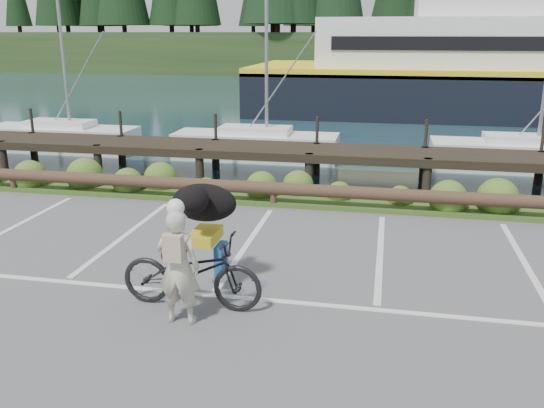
{
  "coord_description": "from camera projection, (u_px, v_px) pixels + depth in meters",
  "views": [
    {
      "loc": [
        2.6,
        -8.45,
        4.05
      ],
      "look_at": [
        0.66,
        1.19,
        1.1
      ],
      "focal_mm": 38.0,
      "sensor_mm": 36.0,
      "label": 1
    }
  ],
  "objects": [
    {
      "name": "bicycle",
      "position": [
        191.0,
        271.0,
        8.69
      ],
      "size": [
        2.2,
        0.78,
        1.15
      ],
      "primitive_type": "imported",
      "rotation": [
        0.0,
        0.0,
        1.56
      ],
      "color": "black",
      "rests_on": "ground"
    },
    {
      "name": "ground",
      "position": [
        219.0,
        285.0,
        9.59
      ],
      "size": [
        72.0,
        72.0,
        0.0
      ],
      "primitive_type": "plane",
      "color": "#515153"
    },
    {
      "name": "vegetation_strip",
      "position": [
        279.0,
        197.0,
        14.55
      ],
      "size": [
        34.0,
        1.6,
        0.1
      ],
      "primitive_type": "cube",
      "color": "#3D5B21",
      "rests_on": "ground"
    },
    {
      "name": "log_rail",
      "position": [
        273.0,
        206.0,
        13.91
      ],
      "size": [
        32.0,
        0.3,
        0.6
      ],
      "primitive_type": null,
      "color": "#443021",
      "rests_on": "ground"
    },
    {
      "name": "dog",
      "position": [
        204.0,
        203.0,
        9.1
      ],
      "size": [
        0.52,
        1.06,
        0.61
      ],
      "primitive_type": "ellipsoid",
      "rotation": [
        0.0,
        0.0,
        1.56
      ],
      "color": "black",
      "rests_on": "bicycle"
    },
    {
      "name": "cyclist",
      "position": [
        178.0,
        267.0,
        8.13
      ],
      "size": [
        0.63,
        0.42,
        1.72
      ],
      "primitive_type": "imported",
      "rotation": [
        0.0,
        0.0,
        3.14
      ],
      "color": "beige",
      "rests_on": "ground"
    },
    {
      "name": "harbor_backdrop",
      "position": [
        376.0,
        61.0,
        83.14
      ],
      "size": [
        170.0,
        160.0,
        30.0
      ],
      "color": "#18323B",
      "rests_on": "ground"
    }
  ]
}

